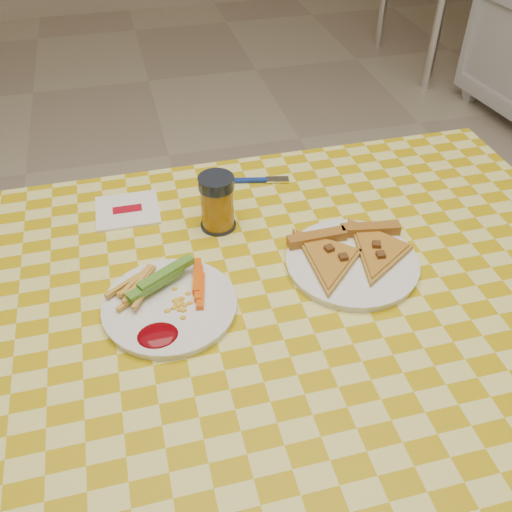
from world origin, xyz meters
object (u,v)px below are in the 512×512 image
(drink_glass, at_px, (217,203))
(table, at_px, (266,323))
(plate_right, at_px, (352,263))
(plate_left, at_px, (170,307))

(drink_glass, bearing_deg, table, -78.73)
(plate_right, bearing_deg, plate_left, -175.42)
(table, distance_m, plate_left, 0.18)
(plate_right, height_order, drink_glass, drink_glass)
(plate_left, xyz_separation_m, drink_glass, (0.12, 0.20, 0.05))
(table, height_order, plate_right, plate_right)
(plate_right, bearing_deg, drink_glass, 140.00)
(table, height_order, plate_left, plate_left)
(table, xyz_separation_m, plate_left, (-0.16, 0.00, 0.08))
(plate_left, xyz_separation_m, plate_right, (0.33, 0.03, 0.00))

